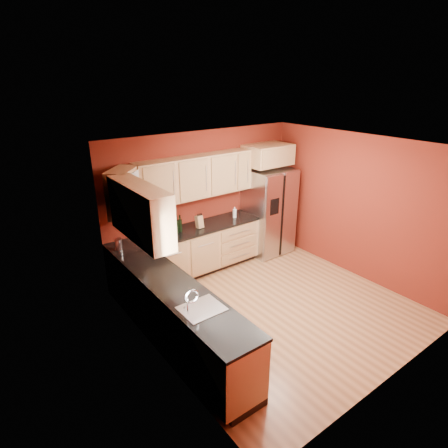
{
  "coord_description": "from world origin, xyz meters",
  "views": [
    {
      "loc": [
        -3.72,
        -3.68,
        3.52
      ],
      "look_at": [
        -0.32,
        0.9,
        1.24
      ],
      "focal_mm": 30.0,
      "sensor_mm": 36.0,
      "label": 1
    }
  ],
  "objects_px": {
    "canister_left": "(171,229)",
    "knife_block": "(199,222)",
    "soap_dispenser": "(235,212)",
    "refrigerator": "(268,211)",
    "wine_bottle_a": "(180,223)"
  },
  "relations": [
    {
      "from": "refrigerator",
      "to": "soap_dispenser",
      "type": "xyz_separation_m",
      "value": [
        -0.83,
        0.06,
        0.14
      ]
    },
    {
      "from": "refrigerator",
      "to": "soap_dispenser",
      "type": "height_order",
      "value": "refrigerator"
    },
    {
      "from": "canister_left",
      "to": "wine_bottle_a",
      "type": "xyz_separation_m",
      "value": [
        0.18,
        -0.01,
        0.06
      ]
    },
    {
      "from": "soap_dispenser",
      "to": "knife_block",
      "type": "bearing_deg",
      "value": -177.86
    },
    {
      "from": "wine_bottle_a",
      "to": "refrigerator",
      "type": "bearing_deg",
      "value": -2.21
    },
    {
      "from": "refrigerator",
      "to": "knife_block",
      "type": "relative_size",
      "value": 7.74
    },
    {
      "from": "refrigerator",
      "to": "wine_bottle_a",
      "type": "bearing_deg",
      "value": 177.79
    },
    {
      "from": "canister_left",
      "to": "knife_block",
      "type": "bearing_deg",
      "value": -5.81
    },
    {
      "from": "knife_block",
      "to": "refrigerator",
      "type": "bearing_deg",
      "value": -3.67
    },
    {
      "from": "canister_left",
      "to": "knife_block",
      "type": "relative_size",
      "value": 0.87
    },
    {
      "from": "refrigerator",
      "to": "canister_left",
      "type": "height_order",
      "value": "refrigerator"
    },
    {
      "from": "soap_dispenser",
      "to": "refrigerator",
      "type": "bearing_deg",
      "value": -4.43
    },
    {
      "from": "wine_bottle_a",
      "to": "canister_left",
      "type": "bearing_deg",
      "value": 176.65
    },
    {
      "from": "refrigerator",
      "to": "soap_dispenser",
      "type": "distance_m",
      "value": 0.84
    },
    {
      "from": "refrigerator",
      "to": "knife_block",
      "type": "distance_m",
      "value": 1.68
    }
  ]
}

